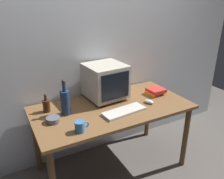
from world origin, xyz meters
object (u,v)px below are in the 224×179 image
book_stack (156,91)px  mug (80,127)px  computer_mouse (149,102)px  cd_spindle (53,120)px  bottle_tall (65,102)px  crt_monitor (105,81)px  keyboard (124,111)px  bottle_short (46,105)px

book_stack → mug: bearing=-162.9°
computer_mouse → cd_spindle: size_ratio=0.83×
book_stack → cd_spindle: bearing=-177.0°
computer_mouse → bottle_tall: (-0.81, 0.18, 0.11)m
crt_monitor → computer_mouse: 0.49m
keyboard → bottle_short: bearing=144.3°
crt_monitor → cd_spindle: size_ratio=3.45×
bottle_short → book_stack: bottle_short is taller
crt_monitor → mug: (-0.47, -0.47, -0.15)m
computer_mouse → keyboard: bearing=168.9°
bottle_short → keyboard: bearing=-29.9°
crt_monitor → mug: 0.68m
crt_monitor → bottle_short: size_ratio=2.30×
bottle_tall → cd_spindle: size_ratio=2.81×
computer_mouse → bottle_tall: 0.83m
keyboard → book_stack: 0.56m
keyboard → mug: mug is taller
crt_monitor → bottle_short: 0.63m
book_stack → mug: (-1.00, -0.31, 0.01)m
computer_mouse → book_stack: (0.20, 0.15, 0.02)m
book_stack → crt_monitor: bearing=162.9°
bottle_short → mug: size_ratio=1.50×
bottle_short → cd_spindle: (0.00, -0.22, -0.04)m
keyboard → mug: (-0.48, -0.11, 0.03)m
bottle_short → mug: bottle_short is taller
computer_mouse → bottle_short: bearing=142.1°
cd_spindle → mug: bearing=-58.4°
keyboard → cd_spindle: size_ratio=3.50×
crt_monitor → mug: crt_monitor is taller
computer_mouse → bottle_tall: bearing=147.8°
crt_monitor → book_stack: crt_monitor is taller
computer_mouse → cd_spindle: (-0.95, 0.09, 0.00)m
keyboard → cd_spindle: bearing=161.6°
crt_monitor → book_stack: (0.54, -0.17, -0.16)m
mug → cd_spindle: bearing=121.6°
computer_mouse → mug: size_ratio=0.83×
crt_monitor → keyboard: bearing=-88.4°
bottle_tall → mug: bottle_tall is taller
crt_monitor → computer_mouse: (0.33, -0.32, -0.17)m
keyboard → cd_spindle: cd_spindle is taller
bottle_tall → book_stack: (1.01, -0.03, -0.09)m
mug → bottle_short: bearing=108.2°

